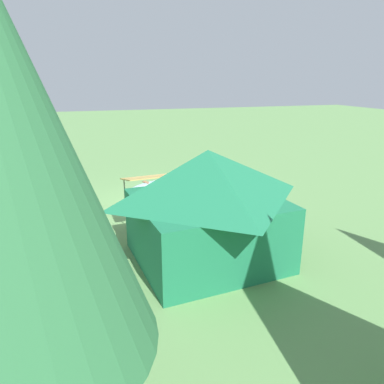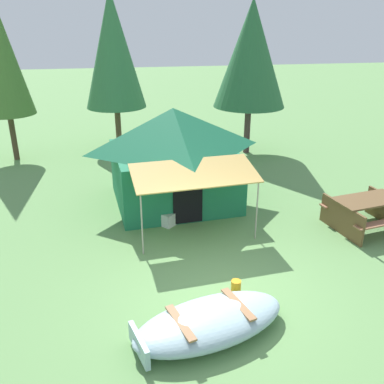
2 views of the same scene
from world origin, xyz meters
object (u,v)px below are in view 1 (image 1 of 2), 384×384
Objects in this scene: beached_rowboat at (162,186)px; canvas_cabin_tent at (207,205)px; fuel_can at (149,197)px; cooler_box at (200,228)px; picnic_table at (19,223)px.

beached_rowboat is 0.63× the size of canvas_cabin_tent.
beached_rowboat is at bearing -127.53° from fuel_can.
beached_rowboat reaches higher than cooler_box.
picnic_table reaches higher than cooler_box.
canvas_cabin_tent is at bearing 87.80° from beached_rowboat.
fuel_can is at bearing -83.62° from canvas_cabin_tent.
fuel_can is (-3.92, -2.09, -0.33)m from picnic_table.
picnic_table is at bearing -12.79° from cooler_box.
canvas_cabin_tent reaches higher than beached_rowboat.
cooler_box is at bearing -103.41° from canvas_cabin_tent.
picnic_table is at bearing 33.15° from beached_rowboat.
canvas_cabin_tent reaches higher than fuel_can.
beached_rowboat is at bearing -92.20° from canvas_cabin_tent.
picnic_table is 6.09× the size of fuel_can.
fuel_can is at bearing 52.47° from beached_rowboat.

